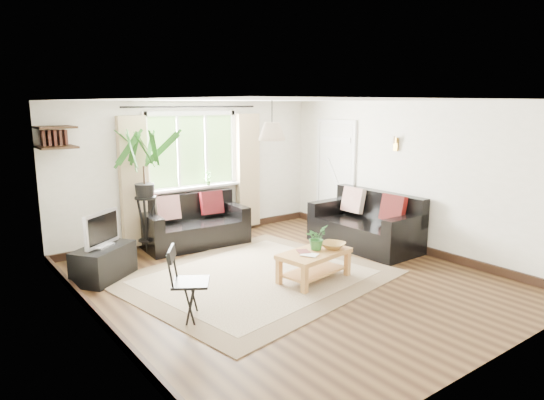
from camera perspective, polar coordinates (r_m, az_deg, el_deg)
floor at (r=6.67m, az=2.09°, el=-9.43°), size 5.50×5.50×0.00m
ceiling at (r=6.23m, az=2.25°, el=11.66°), size 5.50×5.50×0.00m
wall_back at (r=8.63m, az=-9.41°, el=3.45°), size 5.00×0.02×2.40m
wall_front at (r=4.60m, az=24.31°, el=-4.38°), size 5.00×0.02×2.40m
wall_left at (r=5.18m, az=-19.90°, el=-2.34°), size 0.02×5.50×2.40m
wall_right at (r=8.13m, az=16.02°, el=2.68°), size 0.02×5.50×2.40m
rug at (r=6.77m, az=-1.91°, el=-9.02°), size 3.77×3.38×0.02m
window at (r=8.55m, az=-9.36°, el=5.74°), size 2.50×0.16×2.16m
door at (r=9.25m, az=7.45°, el=2.78°), size 0.06×0.96×2.06m
corner_shelf at (r=7.55m, az=-24.10°, el=6.77°), size 0.50×0.50×0.34m
pendant_lamp at (r=6.56m, az=-0.00°, el=8.60°), size 0.36×0.36×0.54m
wall_sconce at (r=8.20m, az=14.26°, el=6.64°), size 0.12×0.12×0.28m
sofa_back at (r=8.25m, az=-9.07°, el=-2.56°), size 1.76×0.97×0.80m
sofa_right at (r=8.19m, az=10.83°, el=-2.52°), size 1.84×0.94×0.86m
coffee_table at (r=6.62m, az=4.97°, el=-7.74°), size 1.07×0.69×0.41m
table_plant at (r=6.60m, az=5.23°, el=-4.42°), size 0.37×0.35×0.33m
bowl at (r=6.71m, az=7.20°, el=-5.33°), size 0.43×0.43×0.08m
book_a at (r=6.31m, az=4.15°, el=-6.65°), size 0.24×0.26×0.02m
book_b at (r=6.48m, az=3.11°, el=-6.15°), size 0.21×0.24×0.02m
tv_stand at (r=7.02m, az=-19.16°, el=-7.00°), size 0.98×0.89×0.46m
tv at (r=6.89m, az=-19.42°, el=-3.19°), size 0.66×0.56×0.50m
palm_stand at (r=7.82m, az=-14.71°, el=0.90°), size 0.98×0.98×1.99m
folding_chair at (r=5.47m, az=-9.52°, el=-9.69°), size 0.59×0.59×0.83m
sill_plant at (r=8.66m, az=-7.55°, el=2.63°), size 0.14×0.10×0.27m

